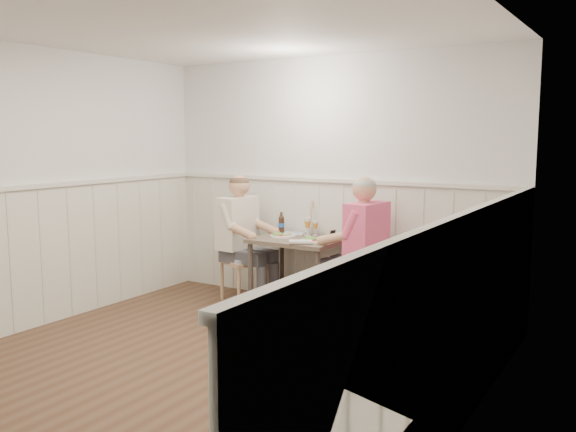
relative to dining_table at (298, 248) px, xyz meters
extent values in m
plane|color=#482B1C|center=(0.16, -1.84, -0.65)|extent=(4.50, 4.50, 0.00)
cube|color=white|center=(0.16, 0.41, 0.65)|extent=(4.00, 0.04, 2.60)
cube|color=white|center=(-1.84, -1.84, 0.65)|extent=(0.04, 4.50, 2.60)
cube|color=white|center=(2.16, -1.84, 0.65)|extent=(0.04, 4.50, 2.60)
cube|color=white|center=(0.16, -1.84, 1.94)|extent=(4.00, 4.50, 0.02)
cube|color=silver|center=(0.16, 0.39, 0.00)|extent=(3.98, 0.03, 1.30)
cube|color=silver|center=(-1.82, -1.84, 0.00)|extent=(0.03, 4.48, 1.30)
cube|color=silver|center=(2.15, -1.84, 0.00)|extent=(0.03, 4.48, 1.30)
cube|color=silver|center=(0.16, 0.38, 0.67)|extent=(3.98, 0.06, 0.04)
cube|color=silver|center=(-1.81, -1.84, 0.67)|extent=(0.06, 4.48, 0.04)
cube|color=silver|center=(2.13, -1.84, 0.67)|extent=(0.06, 4.48, 0.04)
cube|color=#4E4237|center=(0.00, 0.00, 0.08)|extent=(0.87, 0.70, 0.04)
cylinder|color=#3F3833|center=(-0.39, -0.30, -0.29)|extent=(0.05, 0.05, 0.71)
cylinder|color=#3F3833|center=(-0.39, 0.30, -0.29)|extent=(0.05, 0.05, 0.71)
cylinder|color=#3F3833|center=(0.39, -0.30, -0.29)|extent=(0.05, 0.05, 0.71)
cylinder|color=#3F3833|center=(0.39, 0.30, -0.29)|extent=(0.05, 0.05, 0.71)
cube|color=tan|center=(0.68, 0.06, -0.25)|extent=(0.43, 0.43, 0.04)
cube|color=#606CA4|center=(0.68, 0.06, -0.22)|extent=(0.39, 0.39, 0.03)
cube|color=tan|center=(0.85, 0.04, -0.03)|extent=(0.08, 0.38, 0.40)
cylinder|color=tan|center=(0.82, -0.12, -0.46)|extent=(0.03, 0.03, 0.38)
cylinder|color=tan|center=(0.50, -0.08, -0.46)|extent=(0.03, 0.03, 0.38)
cylinder|color=tan|center=(0.87, 0.20, -0.46)|extent=(0.03, 0.03, 0.38)
cylinder|color=tan|center=(0.54, 0.25, -0.46)|extent=(0.03, 0.03, 0.38)
cube|color=tan|center=(-0.66, 0.00, -0.20)|extent=(0.57, 0.57, 0.04)
cube|color=#606CA4|center=(-0.66, 0.00, -0.17)|extent=(0.52, 0.52, 0.03)
cube|color=tan|center=(-0.84, 0.08, 0.04)|extent=(0.21, 0.41, 0.45)
cylinder|color=tan|center=(-0.76, 0.24, -0.43)|extent=(0.04, 0.04, 0.42)
cylinder|color=tan|center=(-0.42, 0.09, -0.43)|extent=(0.04, 0.04, 0.42)
cylinder|color=tan|center=(-0.91, -0.10, -0.43)|extent=(0.04, 0.04, 0.42)
cylinder|color=tan|center=(-0.57, -0.25, -0.43)|extent=(0.04, 0.04, 0.42)
cube|color=#3F3F47|center=(0.76, -0.05, -0.41)|extent=(0.51, 0.47, 0.47)
cube|color=#3F3F47|center=(0.55, -0.03, -0.12)|extent=(0.48, 0.43, 0.14)
cube|color=#FA5379|center=(0.76, -0.05, 0.23)|extent=(0.30, 0.48, 0.57)
sphere|color=tan|center=(0.76, -0.05, 0.64)|extent=(0.23, 0.23, 0.23)
sphere|color=#A5A5A0|center=(0.76, -0.05, 0.67)|extent=(0.22, 0.22, 0.22)
cube|color=black|center=(0.39, -0.01, 0.24)|extent=(0.03, 0.07, 0.14)
cube|color=#3F3F47|center=(-0.72, -0.04, -0.42)|extent=(0.48, 0.44, 0.46)
cube|color=#3F3F47|center=(-0.51, -0.06, -0.13)|extent=(0.46, 0.40, 0.13)
cube|color=white|center=(-0.72, -0.04, 0.21)|extent=(0.28, 0.47, 0.56)
sphere|color=tan|center=(-0.72, -0.04, 0.61)|extent=(0.22, 0.22, 0.22)
sphere|color=#4C3828|center=(-0.72, -0.04, 0.64)|extent=(0.21, 0.21, 0.21)
cylinder|color=white|center=(0.25, -0.09, 0.11)|extent=(0.30, 0.30, 0.02)
ellipsoid|color=#3F722D|center=(0.21, -0.12, 0.15)|extent=(0.15, 0.12, 0.06)
sphere|color=tan|center=(0.32, -0.08, 0.14)|extent=(0.04, 0.04, 0.04)
cube|color=brown|center=(0.28, -0.02, 0.13)|extent=(0.09, 0.06, 0.01)
cylinder|color=white|center=(0.34, -0.02, 0.14)|extent=(0.06, 0.06, 0.03)
cylinder|color=white|center=(-0.18, -0.01, 0.11)|extent=(0.26, 0.26, 0.02)
ellipsoid|color=#3F722D|center=(-0.22, -0.04, 0.15)|extent=(0.13, 0.11, 0.05)
sphere|color=tan|center=(-0.12, 0.00, 0.14)|extent=(0.03, 0.03, 0.03)
cylinder|color=silver|center=(0.06, 0.25, 0.11)|extent=(0.05, 0.05, 0.01)
cylinder|color=silver|center=(0.06, 0.25, 0.14)|extent=(0.01, 0.01, 0.07)
cone|color=gold|center=(0.06, 0.25, 0.20)|extent=(0.06, 0.06, 0.06)
cylinder|color=silver|center=(0.06, 0.25, 0.25)|extent=(0.06, 0.06, 0.03)
cylinder|color=silver|center=(0.00, 0.18, 0.11)|extent=(0.07, 0.07, 0.01)
cylinder|color=silver|center=(0.00, 0.18, 0.15)|extent=(0.01, 0.01, 0.08)
cone|color=gold|center=(0.00, 0.18, 0.22)|extent=(0.08, 0.08, 0.07)
cylinder|color=silver|center=(0.00, 0.18, 0.28)|extent=(0.08, 0.08, 0.03)
cylinder|color=black|center=(-0.32, 0.19, 0.19)|extent=(0.06, 0.06, 0.16)
cone|color=black|center=(-0.32, 0.19, 0.29)|extent=(0.06, 0.06, 0.04)
cylinder|color=black|center=(-0.32, 0.19, 0.32)|extent=(0.02, 0.02, 0.03)
cylinder|color=blue|center=(-0.32, 0.19, 0.19)|extent=(0.06, 0.06, 0.04)
cylinder|color=white|center=(0.20, -0.30, 0.13)|extent=(0.21, 0.15, 0.05)
cylinder|color=silver|center=(-0.03, 0.31, 0.14)|extent=(0.04, 0.04, 0.08)
cylinder|color=#D5B98A|center=(-0.03, 0.31, 0.28)|extent=(0.02, 0.02, 0.25)
cone|color=#D5B98A|center=(-0.03, 0.31, 0.44)|extent=(0.04, 0.04, 0.09)
cube|color=#606CA4|center=(-0.22, 0.21, 0.11)|extent=(0.34, 0.30, 0.01)
camera|label=1|loc=(3.10, -5.26, 1.14)|focal=38.00mm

